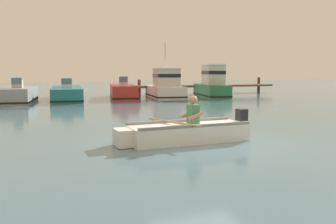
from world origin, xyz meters
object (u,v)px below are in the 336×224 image
(rowboat_with_person, at_px, (185,132))
(moored_boat_green, at_px, (212,85))
(moored_boat_red, at_px, (123,92))
(moored_boat_teal, at_px, (67,94))
(moored_boat_grey, at_px, (19,95))
(moored_boat_white, at_px, (165,87))

(rowboat_with_person, bearing_deg, moored_boat_green, 60.32)
(moored_boat_red, xyz_separation_m, moored_boat_green, (6.29, -1.01, 0.42))
(rowboat_with_person, height_order, moored_boat_teal, moored_boat_teal)
(moored_boat_grey, height_order, moored_boat_red, moored_boat_red)
(moored_boat_teal, xyz_separation_m, moored_boat_white, (6.71, -0.20, 0.37))
(moored_boat_grey, bearing_deg, moored_boat_white, 6.75)
(moored_boat_grey, bearing_deg, moored_boat_red, 12.17)
(moored_boat_red, relative_size, moored_boat_green, 1.09)
(rowboat_with_person, relative_size, moored_boat_teal, 0.55)
(moored_boat_white, bearing_deg, moored_boat_green, -12.42)
(moored_boat_red, xyz_separation_m, moored_boat_white, (2.99, -0.28, 0.32))
(moored_boat_grey, bearing_deg, moored_boat_teal, 25.30)
(rowboat_with_person, distance_m, moored_boat_white, 16.19)
(moored_boat_grey, relative_size, moored_boat_green, 0.94)
(moored_boat_teal, relative_size, moored_boat_white, 1.42)
(moored_boat_grey, distance_m, moored_boat_red, 6.70)
(moored_boat_grey, bearing_deg, rowboat_with_person, -72.51)
(rowboat_with_person, relative_size, moored_boat_green, 0.75)
(moored_boat_red, bearing_deg, moored_boat_grey, -167.83)
(moored_boat_white, bearing_deg, moored_boat_grey, -173.25)
(moored_boat_red, distance_m, moored_boat_white, 3.02)
(rowboat_with_person, distance_m, moored_boat_green, 16.87)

